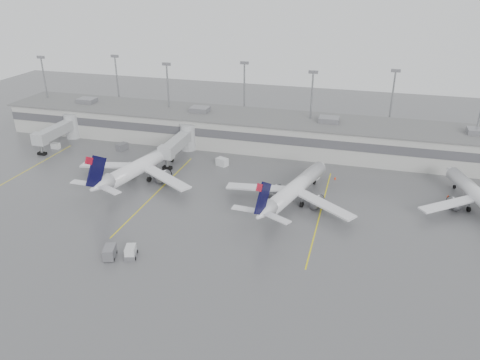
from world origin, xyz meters
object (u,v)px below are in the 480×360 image
(jet_mid_left, at_px, (141,165))
(baggage_tug, at_px, (131,253))
(jet_mid_right, at_px, (294,189))
(jet_far_right, at_px, (480,197))

(jet_mid_left, distance_m, baggage_tug, 32.04)
(jet_mid_left, relative_size, jet_mid_right, 1.07)
(jet_mid_right, height_order, baggage_tug, jet_mid_right)
(jet_mid_left, bearing_deg, baggage_tug, -54.82)
(jet_mid_left, relative_size, jet_far_right, 1.18)
(baggage_tug, bearing_deg, jet_mid_left, 95.23)
(jet_mid_left, height_order, baggage_tug, jet_mid_left)
(jet_far_right, xyz_separation_m, baggage_tug, (-58.50, -33.59, -2.19))
(jet_far_right, bearing_deg, jet_mid_left, 165.70)
(jet_mid_left, height_order, jet_mid_right, jet_mid_left)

